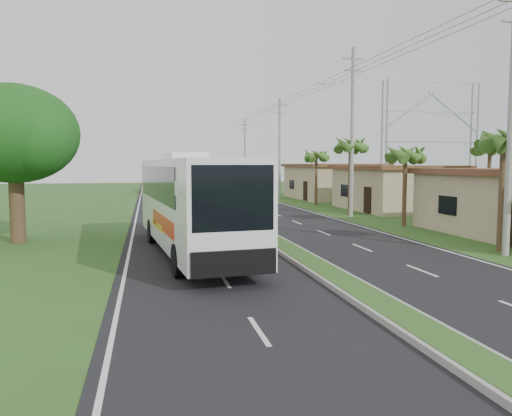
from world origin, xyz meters
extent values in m
plane|color=#32541F|center=(0.00, 0.00, 0.00)|extent=(180.00, 180.00, 0.00)
cube|color=black|center=(0.00, 20.00, 0.01)|extent=(14.00, 160.00, 0.02)
cube|color=gray|center=(0.00, 20.00, 0.10)|extent=(1.20, 160.00, 0.17)
cube|color=#32541F|center=(0.00, 20.00, 0.18)|extent=(0.95, 160.00, 0.02)
cube|color=silver|center=(-6.70, 20.00, 0.00)|extent=(0.12, 160.00, 0.01)
cube|color=silver|center=(6.70, 20.00, 0.00)|extent=(0.12, 160.00, 0.01)
cube|color=tan|center=(14.00, 22.00, 1.68)|extent=(7.00, 10.00, 3.35)
cube|color=#50381C|center=(14.00, 22.00, 3.51)|extent=(7.60, 10.60, 0.32)
cube|color=tan|center=(14.00, 36.00, 1.75)|extent=(8.00, 11.00, 3.50)
cube|color=#50381C|center=(14.00, 36.00, 3.66)|extent=(8.60, 11.60, 0.32)
cylinder|color=#473321|center=(9.00, 3.00, 2.50)|extent=(0.26, 0.26, 5.00)
cylinder|color=#473321|center=(9.40, 12.00, 2.30)|extent=(0.26, 0.26, 4.60)
cylinder|color=#473321|center=(8.80, 19.00, 2.70)|extent=(0.26, 0.26, 5.40)
cylinder|color=#473321|center=(9.30, 28.00, 2.40)|extent=(0.26, 0.26, 4.80)
cylinder|color=#473321|center=(17.50, 15.00, 2.60)|extent=(0.26, 0.26, 5.20)
cylinder|color=#473321|center=(-12.00, 10.00, 2.00)|extent=(0.70, 0.70, 4.00)
ellipsoid|color=#144913|center=(-12.00, 10.00, 5.20)|extent=(6.00, 6.00, 4.68)
sphere|color=#144913|center=(-10.80, 9.00, 4.90)|extent=(3.40, 3.40, 3.40)
cylinder|color=gray|center=(8.50, 2.00, 5.50)|extent=(0.28, 0.28, 11.00)
cylinder|color=gray|center=(8.50, 18.00, 6.00)|extent=(0.28, 0.28, 12.00)
cube|color=gray|center=(8.50, 18.00, 11.20)|extent=(1.60, 0.12, 0.12)
cube|color=gray|center=(8.50, 18.00, 10.40)|extent=(1.20, 0.10, 0.10)
cube|color=gray|center=(7.30, 18.00, 9.50)|extent=(2.40, 0.10, 0.10)
cylinder|color=gray|center=(8.50, 38.00, 5.50)|extent=(0.28, 0.28, 11.00)
cube|color=gray|center=(8.50, 38.00, 10.20)|extent=(1.60, 0.12, 0.12)
cube|color=gray|center=(8.50, 38.00, 9.40)|extent=(1.20, 0.10, 0.10)
cylinder|color=gray|center=(8.50, 58.00, 5.25)|extent=(0.28, 0.28, 10.50)
cube|color=gray|center=(8.50, 58.00, 9.70)|extent=(1.60, 0.12, 0.12)
cube|color=gray|center=(8.50, 58.00, 8.90)|extent=(1.20, 0.10, 0.10)
cylinder|color=gray|center=(17.00, 29.50, 6.00)|extent=(0.18, 0.18, 12.00)
cylinder|color=gray|center=(27.00, 29.50, 6.00)|extent=(0.18, 0.18, 12.00)
cylinder|color=gray|center=(17.00, 30.50, 6.00)|extent=(0.18, 0.18, 12.00)
cylinder|color=gray|center=(27.00, 30.50, 6.00)|extent=(0.18, 0.18, 12.00)
cube|color=gray|center=(22.00, 30.00, 6.00)|extent=(10.00, 0.14, 0.14)
cube|color=gray|center=(22.00, 30.00, 9.00)|extent=(10.00, 0.14, 0.14)
cube|color=gray|center=(22.00, 30.00, 12.00)|extent=(10.00, 0.14, 0.14)
cube|color=white|center=(-4.12, 5.10, 2.22)|extent=(4.06, 13.37, 3.45)
cube|color=black|center=(-4.19, 5.76, 2.98)|extent=(3.85, 10.75, 1.38)
cube|color=black|center=(-3.46, -1.38, 2.77)|extent=(2.47, 0.39, 1.93)
cube|color=red|center=(-3.99, 3.79, 1.53)|extent=(3.36, 5.96, 0.60)
cube|color=yellow|center=(-4.15, 5.43, 1.25)|extent=(3.11, 3.56, 0.27)
cube|color=white|center=(-4.25, 6.41, 4.10)|extent=(1.79, 2.77, 0.31)
cylinder|color=black|center=(-4.93, 0.83, 0.57)|extent=(0.46, 1.17, 1.14)
cylinder|color=black|center=(-2.46, 1.08, 0.57)|extent=(0.46, 1.17, 1.14)
cylinder|color=black|center=(-5.71, 8.46, 0.57)|extent=(0.46, 1.17, 1.14)
cylinder|color=black|center=(-3.25, 8.72, 0.57)|extent=(0.46, 1.17, 1.14)
cube|color=silver|center=(-3.44, 51.64, 1.64)|extent=(2.67, 10.85, 3.00)
cube|color=black|center=(-3.46, 52.11, 2.54)|extent=(2.63, 8.04, 1.02)
cube|color=#D04714|center=(-3.42, 50.70, 1.07)|extent=(2.55, 5.23, 0.33)
cylinder|color=black|center=(-4.34, 47.15, 0.45)|extent=(0.31, 0.91, 0.90)
cylinder|color=black|center=(-2.28, 47.22, 0.45)|extent=(0.31, 0.91, 0.90)
cylinder|color=black|center=(-4.60, 55.59, 0.45)|extent=(0.31, 0.91, 0.90)
cylinder|color=black|center=(-2.53, 55.65, 0.45)|extent=(0.31, 0.91, 0.90)
imported|color=black|center=(0.12, 11.04, 0.56)|extent=(1.95, 0.96, 1.13)
imported|color=maroon|center=(0.12, 11.04, 1.36)|extent=(0.67, 0.52, 1.62)
camera|label=1|loc=(-5.89, -15.65, 3.75)|focal=35.00mm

